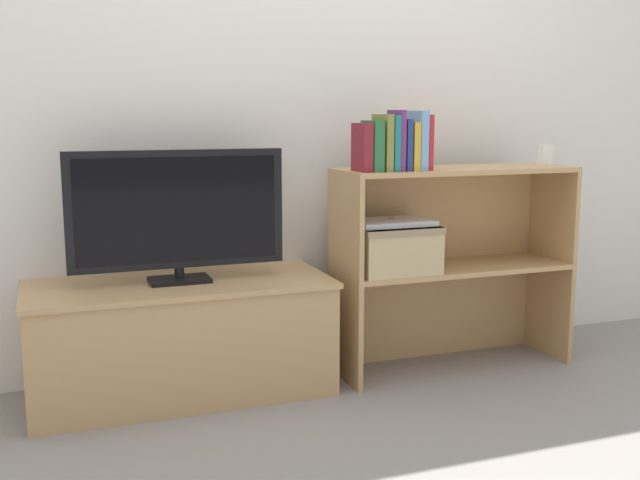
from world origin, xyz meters
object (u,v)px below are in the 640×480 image
(book_plum, at_px, (396,141))
(book_navy, at_px, (403,145))
(book_maroon, at_px, (362,147))
(book_crimson, at_px, (424,142))
(book_mustard, at_px, (410,146))
(book_skyblue, at_px, (418,141))
(tv_stand, at_px, (181,338))
(book_olive, at_px, (383,143))
(tv, at_px, (177,212))
(laptop, at_px, (391,222))
(book_forest, at_px, (372,146))
(baby_monitor, at_px, (545,155))
(storage_basket_left, at_px, (391,245))
(book_teal, at_px, (390,143))

(book_plum, bearing_deg, book_navy, 0.00)
(book_maroon, distance_m, book_crimson, 0.26)
(book_mustard, height_order, book_skyblue, book_skyblue)
(tv_stand, height_order, book_olive, book_olive)
(tv, bearing_deg, tv_stand, 90.00)
(book_maroon, distance_m, book_olive, 0.08)
(book_maroon, relative_size, book_crimson, 0.85)
(tv, bearing_deg, book_mustard, -8.49)
(laptop, bearing_deg, book_crimson, -25.43)
(tv_stand, distance_m, book_crimson, 1.18)
(tv, relative_size, book_navy, 4.03)
(book_forest, bearing_deg, tv_stand, 169.55)
(book_olive, height_order, baby_monitor, book_olive)
(storage_basket_left, bearing_deg, book_mustard, -46.06)
(storage_basket_left, bearing_deg, book_teal, -125.21)
(book_skyblue, bearing_deg, book_olive, 180.00)
(tv, bearing_deg, book_teal, -9.40)
(book_teal, height_order, baby_monitor, book_teal)
(tv, xyz_separation_m, book_teal, (0.79, -0.13, 0.24))
(book_olive, bearing_deg, tv, 170.23)
(book_olive, relative_size, book_crimson, 1.01)
(book_navy, bearing_deg, baby_monitor, 5.39)
(book_navy, bearing_deg, book_maroon, 180.00)
(laptop, bearing_deg, book_navy, -71.43)
(storage_basket_left, height_order, laptop, laptop)
(book_teal, distance_m, book_mustard, 0.09)
(book_forest, height_order, book_olive, book_olive)
(book_forest, distance_m, book_plum, 0.10)
(tv, height_order, book_maroon, book_maroon)
(tv_stand, bearing_deg, book_olive, -9.89)
(tv, relative_size, book_plum, 3.45)
(book_mustard, relative_size, baby_monitor, 1.58)
(tv, xyz_separation_m, book_olive, (0.76, -0.13, 0.24))
(storage_basket_left, bearing_deg, tv, 174.54)
(baby_monitor, xyz_separation_m, laptop, (-0.72, -0.02, -0.25))
(tv_stand, distance_m, storage_basket_left, 0.88)
(book_maroon, distance_m, book_navy, 0.17)
(tv, distance_m, book_maroon, 0.72)
(book_maroon, height_order, baby_monitor, book_maroon)
(book_navy, xyz_separation_m, laptop, (-0.02, 0.05, -0.30))
(book_crimson, bearing_deg, storage_basket_left, 154.57)
(book_skyblue, bearing_deg, book_crimson, 0.00)
(book_mustard, height_order, storage_basket_left, book_mustard)
(tv_stand, bearing_deg, book_skyblue, -8.30)
(book_maroon, height_order, storage_basket_left, book_maroon)
(book_maroon, distance_m, book_teal, 0.11)
(book_teal, bearing_deg, book_olive, 180.00)
(book_maroon, height_order, book_plum, book_plum)
(book_forest, bearing_deg, book_teal, 0.00)
(book_crimson, xyz_separation_m, baby_monitor, (0.61, 0.07, -0.06))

